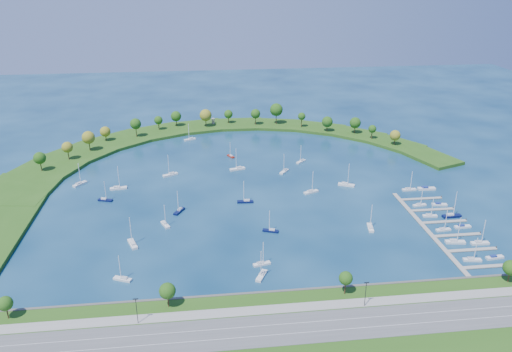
{
  "coord_description": "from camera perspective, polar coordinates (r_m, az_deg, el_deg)",
  "views": [
    {
      "loc": [
        -26.36,
        -258.23,
        114.28
      ],
      "look_at": [
        5.0,
        5.0,
        4.0
      ],
      "focal_mm": 35.26,
      "sensor_mm": 36.0,
      "label": 1
    }
  ],
  "objects": [
    {
      "name": "docked_boat_3",
      "position": [
        247.04,
        24.05,
        -6.89
      ],
      "size": [
        8.25,
        2.6,
        12.0
      ],
      "rotation": [
        0.0,
        0.0,
        -0.04
      ],
      "color": "silver",
      "rests_on": "ground"
    },
    {
      "name": "moored_boat_17",
      "position": [
        263.97,
        -1.22,
        -2.85
      ],
      "size": [
        8.5,
        2.95,
        12.28
      ],
      "rotation": [
        0.0,
        0.0,
        3.07
      ],
      "color": "#090F39",
      "rests_on": "ground"
    },
    {
      "name": "docked_boat_1",
      "position": [
        238.43,
        25.44,
        -8.33
      ],
      "size": [
        7.86,
        2.82,
        1.57
      ],
      "rotation": [
        0.0,
        0.0,
        0.09
      ],
      "color": "silver",
      "rests_on": "ground"
    },
    {
      "name": "moored_boat_4",
      "position": [
        327.79,
        -2.88,
        2.31
      ],
      "size": [
        4.89,
        6.86,
        9.96
      ],
      "rotation": [
        0.0,
        0.0,
        2.07
      ],
      "color": "maroon",
      "rests_on": "ground"
    },
    {
      "name": "breakwater_trees",
      "position": [
        364.2,
        -4.04,
        5.98
      ],
      "size": [
        233.97,
        93.14,
        16.25
      ],
      "color": "#382314",
      "rests_on": "breakwater"
    },
    {
      "name": "moored_boat_2",
      "position": [
        363.17,
        -7.49,
        4.2
      ],
      "size": [
        8.57,
        5.42,
        12.23
      ],
      "rotation": [
        0.0,
        0.0,
        3.55
      ],
      "color": "silver",
      "rests_on": "ground"
    },
    {
      "name": "docked_boat_7",
      "position": [
        267.11,
        21.31,
        -4.18
      ],
      "size": [
        9.48,
        2.92,
        13.83
      ],
      "rotation": [
        0.0,
        0.0,
        0.03
      ],
      "color": "#090F39",
      "rests_on": "ground"
    },
    {
      "name": "docked_boat_8",
      "position": [
        273.72,
        18.07,
        -3.09
      ],
      "size": [
        7.32,
        2.98,
        10.45
      ],
      "rotation": [
        0.0,
        0.0,
        0.14
      ],
      "color": "silver",
      "rests_on": "ground"
    },
    {
      "name": "moored_boat_8",
      "position": [
        208.94,
        -14.89,
        -11.15
      ],
      "size": [
        7.74,
        4.96,
        11.07
      ],
      "rotation": [
        0.0,
        0.0,
        2.73
      ],
      "color": "silver",
      "rests_on": "ground"
    },
    {
      "name": "moored_boat_14",
      "position": [
        319.69,
        5.14,
        1.72
      ],
      "size": [
        7.22,
        6.92,
        11.49
      ],
      "rotation": [
        0.0,
        0.0,
        3.89
      ],
      "color": "silver",
      "rests_on": "ground"
    },
    {
      "name": "docked_boat_0",
      "position": [
        232.64,
        23.32,
        -8.64
      ],
      "size": [
        7.78,
        3.25,
        11.09
      ],
      "rotation": [
        0.0,
        0.0,
        -0.15
      ],
      "color": "silver",
      "rests_on": "ground"
    },
    {
      "name": "docked_boat_11",
      "position": [
        294.74,
        18.75,
        -1.34
      ],
      "size": [
        9.84,
        3.21,
        1.98
      ],
      "rotation": [
        0.0,
        0.0,
        -0.05
      ],
      "color": "silver",
      "rests_on": "ground"
    },
    {
      "name": "docked_boat_6",
      "position": [
        263.89,
        19.13,
        -4.22
      ],
      "size": [
        7.25,
        2.68,
        10.42
      ],
      "rotation": [
        0.0,
        0.0,
        -0.1
      ],
      "color": "silver",
      "rests_on": "ground"
    },
    {
      "name": "docked_boat_9",
      "position": [
        277.83,
        20.07,
        -3.04
      ],
      "size": [
        8.01,
        3.36,
        1.59
      ],
      "rotation": [
        0.0,
        0.0,
        -0.16
      ],
      "color": "silver",
      "rests_on": "ground"
    },
    {
      "name": "moored_boat_6",
      "position": [
        235.94,
        1.68,
        -6.15
      ],
      "size": [
        7.71,
        4.51,
        10.94
      ],
      "rotation": [
        0.0,
        0.0,
        2.79
      ],
      "color": "#090F39",
      "rests_on": "ground"
    },
    {
      "name": "moored_boat_0",
      "position": [
        303.1,
        3.23,
        0.58
      ],
      "size": [
        6.71,
        7.86,
        11.95
      ],
      "rotation": [
        0.0,
        0.0,
        4.07
      ],
      "color": "silver",
      "rests_on": "ground"
    },
    {
      "name": "moored_boat_18",
      "position": [
        204.14,
        0.64,
        -11.15
      ],
      "size": [
        5.8,
        8.46,
        12.2
      ],
      "rotation": [
        0.0,
        0.0,
        4.25
      ],
      "color": "silver",
      "rests_on": "ground"
    },
    {
      "name": "moored_boat_1",
      "position": [
        288.48,
        10.2,
        -0.92
      ],
      "size": [
        9.49,
        6.16,
        13.58
      ],
      "rotation": [
        0.0,
        0.0,
        5.86
      ],
      "color": "silver",
      "rests_on": "ground"
    },
    {
      "name": "moored_boat_15",
      "position": [
        302.01,
        -9.68,
        0.21
      ],
      "size": [
        9.2,
        6.34,
        13.28
      ],
      "rotation": [
        0.0,
        0.0,
        3.61
      ],
      "color": "silver",
      "rests_on": "ground"
    },
    {
      "name": "moored_boat_7",
      "position": [
        231.59,
        -13.83,
        -7.44
      ],
      "size": [
        5.62,
        9.47,
        13.45
      ],
      "rotation": [
        0.0,
        0.0,
        1.93
      ],
      "color": "silver",
      "rests_on": "ground"
    },
    {
      "name": "dock_system",
      "position": [
        253.66,
        20.29,
        -5.63
      ],
      "size": [
        24.28,
        82.0,
        1.6
      ],
      "color": "gray",
      "rests_on": "ground"
    },
    {
      "name": "docked_boat_5",
      "position": [
        258.78,
        22.38,
        -5.33
      ],
      "size": [
        7.95,
        2.52,
        1.6
      ],
      "rotation": [
        0.0,
        0.0,
        0.04
      ],
      "color": "silver",
      "rests_on": "ground"
    },
    {
      "name": "ground",
      "position": [
        283.61,
        -0.88,
        -1.18
      ],
      "size": [
        700.0,
        700.0,
        0.0
      ],
      "primitive_type": "plane",
      "color": "#072743",
      "rests_on": "ground"
    },
    {
      "name": "docked_boat_4",
      "position": [
        252.57,
        20.48,
        -5.65
      ],
      "size": [
        7.29,
        2.62,
        10.5
      ],
      "rotation": [
        0.0,
        0.0,
        0.09
      ],
      "color": "silver",
      "rests_on": "ground"
    },
    {
      "name": "moored_boat_19",
      "position": [
        244.4,
        12.85,
        -5.67
      ],
      "size": [
        3.83,
        8.63,
        12.27
      ],
      "rotation": [
        0.0,
        0.0,
        1.39
      ],
      "color": "silver",
      "rests_on": "ground"
    },
    {
      "name": "docked_boat_10",
      "position": [
        290.69,
        16.98,
        -1.42
      ],
      "size": [
        7.75,
        2.33,
        11.33
      ],
      "rotation": [
        0.0,
        0.0,
        0.02
      ],
      "color": "silver",
      "rests_on": "ground"
    },
    {
      "name": "moored_boat_11",
      "position": [
        256.89,
        -8.7,
        -3.88
      ],
      "size": [
        5.95,
        8.27,
        12.02
      ],
      "rotation": [
        0.0,
        0.0,
        4.21
      ],
      "color": "#090F39",
      "rests_on": "ground"
    },
    {
      "name": "docked_boat_2",
      "position": [
        243.64,
        21.66,
        -6.89
      ],
      "size": [
        9.05,
        3.68,
        12.92
      ],
      "rotation": [
        0.0,
        0.0,
        -0.14
      ],
      "color": "silver",
      "rests_on": "ground"
    },
    {
      "name": "moored_boat_10",
      "position": [
        276.68,
        6.26,
        -1.74
      ],
      "size": [
        8.76,
        5.57,
        12.51
      ],
      "rotation": [
        0.0,
        0.0,
        0.41
      ],
      "color": "silver",
      "rests_on": "ground"
    },
    {
      "name": "south_shoreline",
      "position": [
        178.46,
        3.42,
        -16.86
      ],
      "size": [
        420.0,
        43.1,
        11.6
      ],
      "color": "#254E14",
      "rests_on": "ground"
    },
    {
      "name": "moored_boat_9",
      "position": [
        211.38,
        0.65,
        -9.86
      ],
      "size": [
        7.62,
        3.76,
        10.79
      ],
      "rotation": [
        0.0,
        0.0,
        0.24
      ],
      "color": "silver",
      "rests_on": "ground"
    },
    {
      "name": "moored_boat_12",
      "position": [
        302.01,
        -19.37,
        -0.8
      ],
      "size": [
        7.31,
        8.54,
        12.99
      ],
      "rotation": [
        0.0,
        0.0,
        0.92
      ],
      "color": "silver",
      "rests_on": "ground"
    },
    {
      "name": "harbor_tower",
      "position": [
        393.08,
        -4.88,
        6.24
      ],
      "size": [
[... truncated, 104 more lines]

